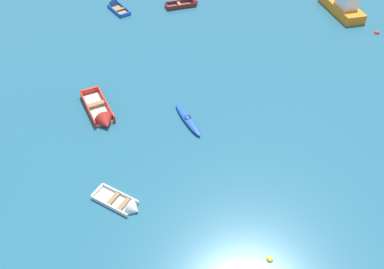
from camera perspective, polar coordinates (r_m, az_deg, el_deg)
kayak_blue_foreground_center at (r=24.94m, az=-0.62°, el=2.22°), size 2.22×3.18×0.32m
rowboat_white_far_left at (r=20.75m, az=-9.26°, el=-10.07°), size 2.82×1.98×0.91m
rowboat_red_center at (r=25.74m, az=-12.77°, el=2.66°), size 3.13×4.03×1.16m
motor_launch_orange_near_camera at (r=39.61m, az=20.37°, el=17.16°), size 3.44×6.02×2.29m
rowboat_maroon_midfield_left at (r=38.39m, az=-0.48°, el=18.20°), size 3.22×2.12×0.94m
rowboat_blue_near_left at (r=38.63m, az=-10.96°, el=17.56°), size 2.65×2.87×0.98m
mooring_buoy_between_boats_left at (r=19.36m, az=11.04°, el=-17.13°), size 0.32×0.32×0.32m
mooring_buoy_outer_edge at (r=37.23m, az=24.89°, el=12.99°), size 0.45×0.45×0.45m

